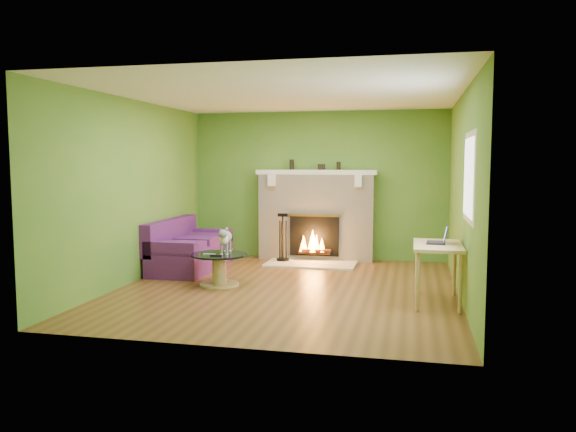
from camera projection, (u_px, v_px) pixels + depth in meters
name	position (u px, v px, depth m)	size (l,w,h in m)	color
floor	(287.00, 288.00, 7.64)	(5.00, 5.00, 0.00)	brown
ceiling	(287.00, 95.00, 7.39)	(5.00, 5.00, 0.00)	white
wall_back	(318.00, 185.00, 9.94)	(5.00, 5.00, 0.00)	#487F29
wall_front	(228.00, 208.00, 5.08)	(5.00, 5.00, 0.00)	#487F29
wall_left	(134.00, 191.00, 8.00)	(5.00, 5.00, 0.00)	#487F29
wall_right	(462.00, 195.00, 7.03)	(5.00, 5.00, 0.00)	#487F29
window_frame	(469.00, 177.00, 6.13)	(1.20, 1.20, 0.00)	silver
window_pane	(468.00, 177.00, 6.14)	(1.06, 1.06, 0.00)	white
fireplace	(316.00, 216.00, 9.82)	(2.10, 0.46, 1.58)	beige
hearth	(311.00, 264.00, 9.39)	(1.50, 0.75, 0.03)	beige
mantel	(316.00, 172.00, 9.72)	(2.10, 0.28, 0.08)	white
sofa	(188.00, 250.00, 9.00)	(0.85, 1.78, 0.80)	#45185B
coffee_table	(219.00, 267.00, 7.82)	(0.78, 0.78, 0.44)	tan
desk	(438.00, 251.00, 6.78)	(0.57, 0.99, 0.73)	tan
cat	(226.00, 240.00, 7.81)	(0.22, 0.60, 0.37)	slate
remote_silver	(209.00, 254.00, 7.70)	(0.17, 0.04, 0.02)	#98989A
remote_black	(216.00, 255.00, 7.62)	(0.16, 0.04, 0.02)	black
laptop	(436.00, 235.00, 6.81)	(0.25, 0.29, 0.22)	black
fire_tools	(283.00, 237.00, 9.60)	(0.22, 0.22, 0.82)	black
mantel_vase_left	(292.00, 165.00, 9.83)	(0.08, 0.08, 0.18)	black
mantel_vase_right	(339.00, 166.00, 9.66)	(0.07, 0.07, 0.14)	black
mantel_box	(321.00, 167.00, 9.72)	(0.12, 0.08, 0.10)	black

